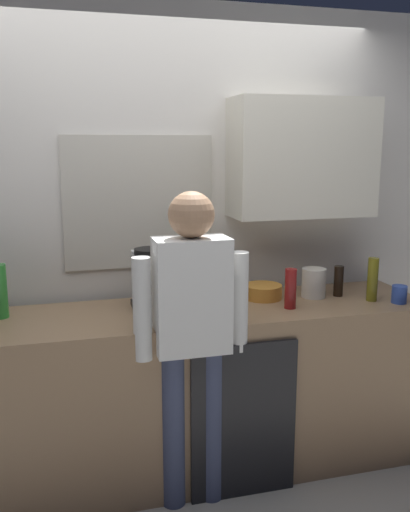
{
  "coord_description": "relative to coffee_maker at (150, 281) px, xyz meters",
  "views": [
    {
      "loc": [
        -0.59,
        -2.47,
        1.81
      ],
      "look_at": [
        0.13,
        0.25,
        1.24
      ],
      "focal_mm": 38.46,
      "sensor_mm": 36.0,
      "label": 1
    }
  ],
  "objects": [
    {
      "name": "bottle_red_vinegar",
      "position": [
        0.73,
        -0.23,
        -0.04
      ],
      "size": [
        0.06,
        0.06,
        0.22
      ],
      "primitive_type": "cylinder",
      "color": "maroon",
      "rests_on": "kitchen_counter"
    },
    {
      "name": "bottle_olive_oil",
      "position": [
        1.24,
        -0.21,
        -0.02
      ],
      "size": [
        0.06,
        0.06,
        0.25
      ],
      "primitive_type": "cylinder",
      "color": "olive",
      "rests_on": "kitchen_counter"
    },
    {
      "name": "mixing_bowl",
      "position": [
        0.66,
        -0.01,
        -0.11
      ],
      "size": [
        0.22,
        0.22,
        0.08
      ],
      "primitive_type": "cylinder",
      "color": "orange",
      "rests_on": "kitchen_counter"
    },
    {
      "name": "storage_canister",
      "position": [
        0.96,
        -0.06,
        -0.06
      ],
      "size": [
        0.14,
        0.14,
        0.17
      ],
      "primitive_type": "cylinder",
      "color": "silver",
      "rests_on": "kitchen_counter"
    },
    {
      "name": "back_wall_assembly",
      "position": [
        0.24,
        0.28,
        0.28
      ],
      "size": [
        4.43,
        0.42,
        2.6
      ],
      "color": "white",
      "rests_on": "ground_plane"
    },
    {
      "name": "dishwasher_panel",
      "position": [
        0.4,
        -0.45,
        -0.66
      ],
      "size": [
        0.56,
        0.02,
        0.84
      ],
      "primitive_type": "cube",
      "color": "black",
      "rests_on": "ground_plane"
    },
    {
      "name": "potted_plant",
      "position": [
        0.43,
        0.03,
        -0.01
      ],
      "size": [
        0.15,
        0.15,
        0.23
      ],
      "color": "#9E5638",
      "rests_on": "kitchen_counter"
    },
    {
      "name": "cup_terracotta_mug",
      "position": [
        0.34,
        -0.19,
        -0.1
      ],
      "size": [
        0.08,
        0.08,
        0.09
      ],
      "primitive_type": "cylinder",
      "color": "#B26647",
      "rests_on": "kitchen_counter"
    },
    {
      "name": "cup_blue_mug",
      "position": [
        1.37,
        -0.29,
        -0.1
      ],
      "size": [
        0.08,
        0.08,
        0.1
      ],
      "primitive_type": "cylinder",
      "color": "#3351B2",
      "rests_on": "kitchen_counter"
    },
    {
      "name": "coffee_maker",
      "position": [
        0.0,
        0.0,
        0.0
      ],
      "size": [
        0.2,
        0.2,
        0.33
      ],
      "color": "black",
      "rests_on": "kitchen_counter"
    },
    {
      "name": "ground_plane",
      "position": [
        0.14,
        -0.42,
        -1.08
      ],
      "size": [
        8.0,
        8.0,
        0.0
      ],
      "primitive_type": "plane",
      "color": "#9E998E"
    },
    {
      "name": "bottle_dark_sauce",
      "position": [
        1.11,
        -0.07,
        -0.06
      ],
      "size": [
        0.06,
        0.06,
        0.18
      ],
      "primitive_type": "cylinder",
      "color": "black",
      "rests_on": "kitchen_counter"
    },
    {
      "name": "kitchen_counter",
      "position": [
        0.14,
        -0.12,
        -0.61
      ],
      "size": [
        2.83,
        0.64,
        0.93
      ],
      "primitive_type": "cube",
      "color": "#937251",
      "rests_on": "ground_plane"
    },
    {
      "name": "person_at_sink",
      "position": [
        0.14,
        -0.42,
        -0.13
      ],
      "size": [
        0.57,
        0.22,
        1.6
      ],
      "rotation": [
        0.0,
        0.0,
        -0.11
      ],
      "color": "#3F4766",
      "rests_on": "ground_plane"
    }
  ]
}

